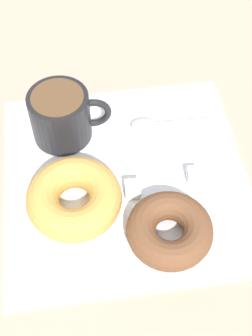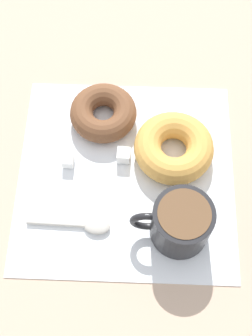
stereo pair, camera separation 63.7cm
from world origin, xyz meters
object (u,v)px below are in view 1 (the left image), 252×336
donut_far (74,198)px  spoon (154,123)px  donut_near_cup (170,230)px  coffee_cup (62,115)px  sugar_cube (193,174)px  sugar_cube_extra (132,189)px

donut_far → spoon: size_ratio=1.00×
donut_near_cup → donut_far: 12.01cm
coffee_cup → sugar_cube: 18.87cm
donut_near_cup → sugar_cube_extra: (6.52, 3.61, -0.79)cm
coffee_cup → donut_near_cup: 20.98cm
spoon → sugar_cube_extra: 11.72cm
spoon → donut_far: bearing=137.2°
coffee_cup → sugar_cube_extra: bearing=-142.1°
donut_far → sugar_cube_extra: 7.37cm
donut_near_cup → spoon: 17.53cm
sugar_cube → sugar_cube_extra: sugar_cube_extra is taller
spoon → sugar_cube: (-9.40, -3.86, 0.41)cm
donut_near_cup → spoon: size_ratio=0.87×
donut_far → spoon: donut_far is taller
donut_far → sugar_cube_extra: donut_far is taller
coffee_cup → sugar_cube_extra: 13.78cm
coffee_cup → sugar_cube_extra: size_ratio=5.66×
spoon → sugar_cube_extra: (-10.95, 4.12, 0.55)cm
donut_near_cup → sugar_cube: size_ratio=6.21×
donut_far → sugar_cube_extra: bearing=-80.0°
sugar_cube → coffee_cup: bearing=60.8°
sugar_cube_extra → spoon: bearing=-20.6°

